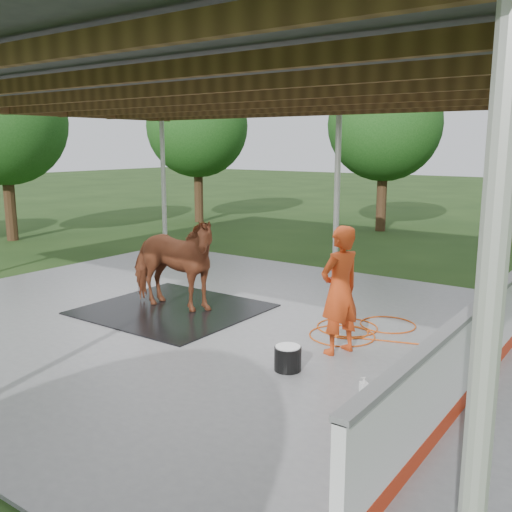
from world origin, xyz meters
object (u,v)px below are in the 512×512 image
Objects in this scene: dasher_board at (482,343)px; wash_bucket at (288,358)px; horse at (171,263)px; handler at (340,290)px.

wash_bucket is (-2.26, -1.11, -0.37)m from dasher_board.
wash_bucket is at bearing -116.68° from horse.
handler is (-2.01, -0.10, 0.42)m from dasher_board.
horse is 3.61m from wash_bucket.
dasher_board is at bearing 26.18° from wash_bucket.
wash_bucket is (3.33, -1.20, -0.72)m from horse.
dasher_board reaches higher than wash_bucket.
handler reaches higher than wash_bucket.
dasher_board is 3.85× the size of horse.
wash_bucket is at bearing 5.35° from handler.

